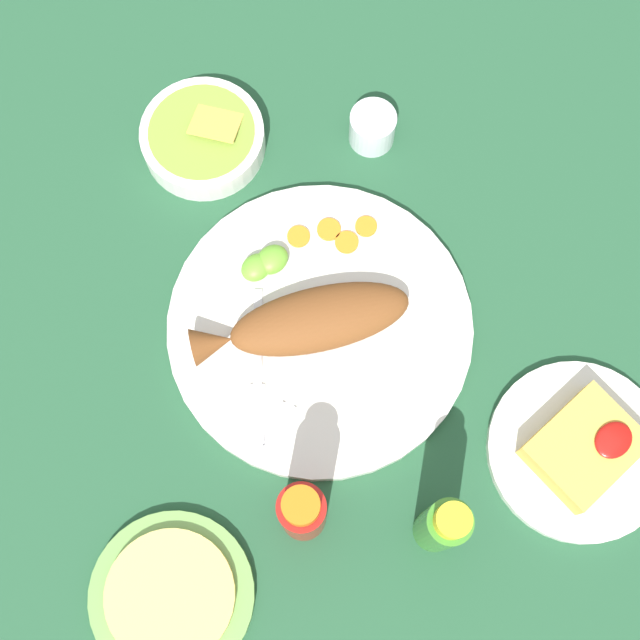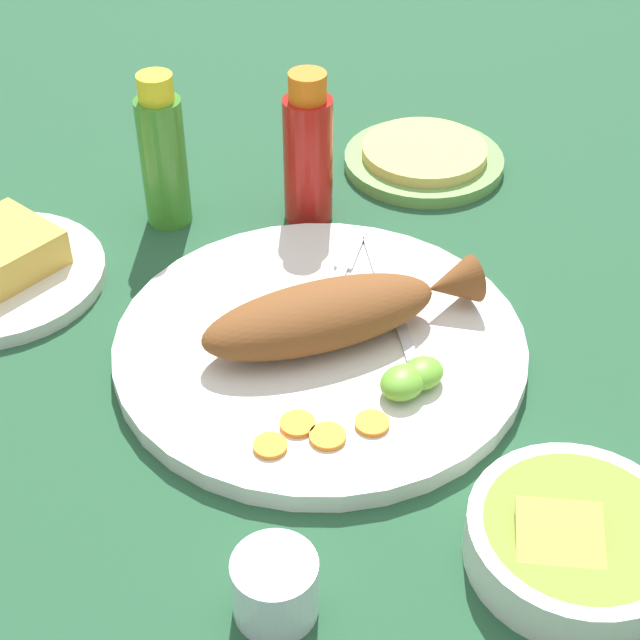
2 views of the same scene
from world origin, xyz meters
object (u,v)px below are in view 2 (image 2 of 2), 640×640
object	(u,v)px
fork_near	(340,274)
fork_far	(388,286)
salt_cup	(275,590)
tortilla_plate	(424,161)
hot_sauce_bottle_red	(308,153)
guacamole_bowl	(576,540)
hot_sauce_bottle_green	(163,155)
main_plate	(320,346)
fried_fish	(334,313)

from	to	relation	value
fork_near	fork_far	bearing A→B (deg)	-98.09
salt_cup	tortilla_plate	xyz separation A→B (m)	(-0.54, -0.26, -0.01)
hot_sauce_bottle_red	guacamole_bowl	xyz separation A→B (m)	(0.21, 0.43, -0.05)
fork_near	hot_sauce_bottle_green	xyz separation A→B (m)	(0.02, -0.21, 0.06)
fork_far	guacamole_bowl	xyz separation A→B (m)	(0.15, 0.28, 0.00)
hot_sauce_bottle_red	hot_sauce_bottle_green	xyz separation A→B (m)	(0.10, -0.11, 0.00)
fork_near	salt_cup	world-z (taller)	salt_cup
main_plate	fork_near	size ratio (longest dim) A/B	2.08
fork_far	main_plate	bearing A→B (deg)	130.34
fork_near	hot_sauce_bottle_green	bearing A→B (deg)	69.86
salt_cup	fork_far	bearing A→B (deg)	-155.23
fried_fish	fork_far	xyz separation A→B (m)	(-0.08, -0.00, -0.02)
fork_far	guacamole_bowl	bearing A→B (deg)	-167.01
fried_fish	hot_sauce_bottle_green	distance (m)	0.27
fried_fish	hot_sauce_bottle_green	size ratio (longest dim) A/B	1.54
hot_sauce_bottle_red	salt_cup	size ratio (longest dim) A/B	2.78
fork_far	tortilla_plate	bearing A→B (deg)	-20.84
hot_sauce_bottle_green	guacamole_bowl	distance (m)	0.55
fried_fish	hot_sauce_bottle_green	xyz separation A→B (m)	(-0.05, -0.26, 0.03)
salt_cup	hot_sauce_bottle_green	bearing A→B (deg)	-124.70
guacamole_bowl	salt_cup	bearing A→B (deg)	-38.55
main_plate	fried_fish	world-z (taller)	fried_fish
salt_cup	main_plate	bearing A→B (deg)	-146.22
fork_near	hot_sauce_bottle_red	bearing A→B (deg)	28.38
main_plate	guacamole_bowl	size ratio (longest dim) A/B	2.34
main_plate	salt_cup	world-z (taller)	salt_cup
fried_fish	hot_sauce_bottle_red	size ratio (longest dim) A/B	1.56
fork_near	guacamole_bowl	bearing A→B (deg)	-137.98
hot_sauce_bottle_red	guacamole_bowl	distance (m)	0.48
main_plate	tortilla_plate	bearing A→B (deg)	-159.76
hot_sauce_bottle_green	guacamole_bowl	xyz separation A→B (m)	(0.11, 0.54, -0.05)
main_plate	hot_sauce_bottle_red	bearing A→B (deg)	-136.59
hot_sauce_bottle_red	hot_sauce_bottle_green	size ratio (longest dim) A/B	0.99
fried_fish	fork_far	size ratio (longest dim) A/B	1.70
fried_fish	guacamole_bowl	bearing A→B (deg)	105.14
guacamole_bowl	tortilla_plate	xyz separation A→B (m)	(-0.37, -0.40, -0.01)
fork_far	tortilla_plate	world-z (taller)	fork_far
main_plate	hot_sauce_bottle_red	size ratio (longest dim) A/B	2.23
fork_far	tortilla_plate	size ratio (longest dim) A/B	0.82
main_plate	salt_cup	xyz separation A→B (m)	(0.22, 0.15, 0.01)
main_plate	fork_far	xyz separation A→B (m)	(-0.10, 0.00, 0.01)
fork_near	tortilla_plate	world-z (taller)	fork_near
hot_sauce_bottle_green	guacamole_bowl	bearing A→B (deg)	77.90
fried_fish	main_plate	bearing A→B (deg)	0.00
main_plate	guacamole_bowl	bearing A→B (deg)	79.14
fork_near	tortilla_plate	bearing A→B (deg)	-8.07
fork_far	hot_sauce_bottle_red	xyz separation A→B (m)	(-0.07, -0.15, 0.06)
main_plate	fork_far	distance (m)	0.10
fork_far	salt_cup	world-z (taller)	salt_cup
fork_far	hot_sauce_bottle_green	distance (m)	0.27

